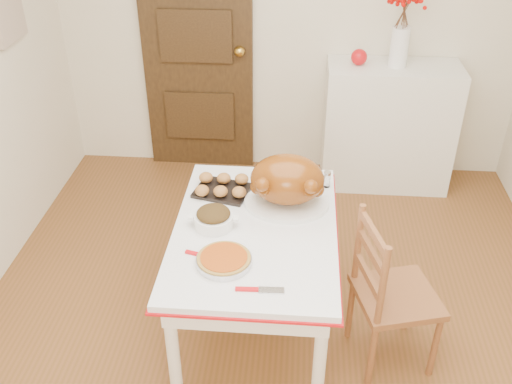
# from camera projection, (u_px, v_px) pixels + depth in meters

# --- Properties ---
(floor) EXTENTS (3.50, 4.00, 0.00)m
(floor) POSITION_uv_depth(u_px,v_px,m) (272.00, 340.00, 3.25)
(floor) COLOR brown
(floor) RESTS_ON ground
(wall_back) EXTENTS (3.50, 0.00, 2.50)m
(wall_back) POSITION_uv_depth(u_px,v_px,m) (290.00, 16.00, 4.25)
(wall_back) COLOR beige
(wall_back) RESTS_ON ground
(door_back) EXTENTS (0.85, 0.06, 2.06)m
(door_back) POSITION_uv_depth(u_px,v_px,m) (197.00, 44.00, 4.39)
(door_back) COLOR black
(door_back) RESTS_ON ground
(photo_board) EXTENTS (0.03, 0.35, 0.45)m
(photo_board) POSITION_uv_depth(u_px,v_px,m) (6.00, 5.00, 3.56)
(photo_board) COLOR beige
(photo_board) RESTS_ON ground
(sideboard) EXTENTS (0.97, 0.43, 0.97)m
(sideboard) POSITION_uv_depth(u_px,v_px,m) (388.00, 127.00, 4.42)
(sideboard) COLOR white
(sideboard) RESTS_ON floor
(kitchen_table) EXTENTS (0.84, 1.22, 0.73)m
(kitchen_table) POSITION_uv_depth(u_px,v_px,m) (255.00, 282.00, 3.11)
(kitchen_table) COLOR white
(kitchen_table) RESTS_ON floor
(chair_oak) EXTENTS (0.48, 0.48, 0.89)m
(chair_oak) POSITION_uv_depth(u_px,v_px,m) (397.00, 293.00, 2.92)
(chair_oak) COLOR brown
(chair_oak) RESTS_ON floor
(berry_vase) EXTENTS (0.30, 0.30, 0.58)m
(berry_vase) POSITION_uv_depth(u_px,v_px,m) (402.00, 26.00, 4.00)
(berry_vase) COLOR white
(berry_vase) RESTS_ON sideboard
(apple) EXTENTS (0.12, 0.12, 0.12)m
(apple) POSITION_uv_depth(u_px,v_px,m) (359.00, 57.00, 4.15)
(apple) COLOR red
(apple) RESTS_ON sideboard
(turkey_platter) EXTENTS (0.49, 0.41, 0.28)m
(turkey_platter) POSITION_uv_depth(u_px,v_px,m) (287.00, 182.00, 3.01)
(turkey_platter) COLOR #75320C
(turkey_platter) RESTS_ON kitchen_table
(pumpkin_pie) EXTENTS (0.28, 0.28, 0.05)m
(pumpkin_pie) POSITION_uv_depth(u_px,v_px,m) (224.00, 259.00, 2.66)
(pumpkin_pie) COLOR #A7420E
(pumpkin_pie) RESTS_ON kitchen_table
(stuffing_dish) EXTENTS (0.26, 0.21, 0.10)m
(stuffing_dish) POSITION_uv_depth(u_px,v_px,m) (214.00, 218.00, 2.90)
(stuffing_dish) COLOR #412E13
(stuffing_dish) RESTS_ON kitchen_table
(rolls_tray) EXTENTS (0.33, 0.29, 0.08)m
(rolls_tray) POSITION_uv_depth(u_px,v_px,m) (222.00, 186.00, 3.17)
(rolls_tray) COLOR #AC713B
(rolls_tray) RESTS_ON kitchen_table
(pie_server) EXTENTS (0.22, 0.07, 0.01)m
(pie_server) POSITION_uv_depth(u_px,v_px,m) (260.00, 290.00, 2.52)
(pie_server) COLOR silver
(pie_server) RESTS_ON kitchen_table
(carving_knife) EXTENTS (0.25, 0.12, 0.01)m
(carving_knife) POSITION_uv_depth(u_px,v_px,m) (209.00, 257.00, 2.71)
(carving_knife) COLOR silver
(carving_knife) RESTS_ON kitchen_table
(drinking_glass) EXTENTS (0.07, 0.07, 0.10)m
(drinking_glass) POSITION_uv_depth(u_px,v_px,m) (268.00, 174.00, 3.25)
(drinking_glass) COLOR white
(drinking_glass) RESTS_ON kitchen_table
(shaker_pair) EXTENTS (0.10, 0.07, 0.10)m
(shaker_pair) POSITION_uv_depth(u_px,v_px,m) (322.00, 179.00, 3.21)
(shaker_pair) COLOR white
(shaker_pair) RESTS_ON kitchen_table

